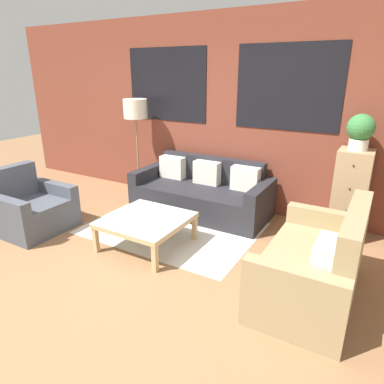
# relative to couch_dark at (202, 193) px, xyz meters

# --- Properties ---
(ground_plane) EXTENTS (16.00, 16.00, 0.00)m
(ground_plane) POSITION_rel_couch_dark_xyz_m (0.06, -1.95, -0.29)
(ground_plane) COLOR #8E6642
(wall_back_brick) EXTENTS (8.40, 0.09, 2.80)m
(wall_back_brick) POSITION_rel_couch_dark_xyz_m (0.06, 0.49, 1.12)
(wall_back_brick) COLOR brown
(wall_back_brick) RESTS_ON ground_plane
(rug) EXTENTS (2.20, 1.61, 0.00)m
(rug) POSITION_rel_couch_dark_xyz_m (-0.06, -0.71, -0.28)
(rug) COLOR silver
(rug) RESTS_ON ground_plane
(couch_dark) EXTENTS (2.00, 0.88, 0.78)m
(couch_dark) POSITION_rel_couch_dark_xyz_m (0.00, 0.00, 0.00)
(couch_dark) COLOR #232328
(couch_dark) RESTS_ON ground_plane
(settee_vintage) EXTENTS (0.80, 1.45, 0.92)m
(settee_vintage) POSITION_rel_couch_dark_xyz_m (1.88, -1.29, 0.03)
(settee_vintage) COLOR #99845B
(settee_vintage) RESTS_ON ground_plane
(armchair_corner) EXTENTS (0.80, 0.86, 0.84)m
(armchair_corner) POSITION_rel_couch_dark_xyz_m (-1.66, -1.66, -0.01)
(armchair_corner) COLOR #474C56
(armchair_corner) RESTS_ON ground_plane
(coffee_table) EXTENTS (0.92, 0.92, 0.37)m
(coffee_table) POSITION_rel_couch_dark_xyz_m (-0.06, -1.27, 0.03)
(coffee_table) COLOR silver
(coffee_table) RESTS_ON ground_plane
(floor_lamp) EXTENTS (0.38, 0.38, 1.60)m
(floor_lamp) POSITION_rel_couch_dark_xyz_m (-1.25, 0.09, 1.09)
(floor_lamp) COLOR olive
(floor_lamp) RESTS_ON ground_plane
(drawer_cabinet) EXTENTS (0.39, 0.42, 1.12)m
(drawer_cabinet) POSITION_rel_couch_dark_xyz_m (1.97, 0.20, 0.28)
(drawer_cabinet) COLOR tan
(drawer_cabinet) RESTS_ON ground_plane
(potted_plant) EXTENTS (0.31, 0.31, 0.42)m
(potted_plant) POSITION_rel_couch_dark_xyz_m (1.97, 0.20, 1.07)
(potted_plant) COLOR silver
(potted_plant) RESTS_ON drawer_cabinet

